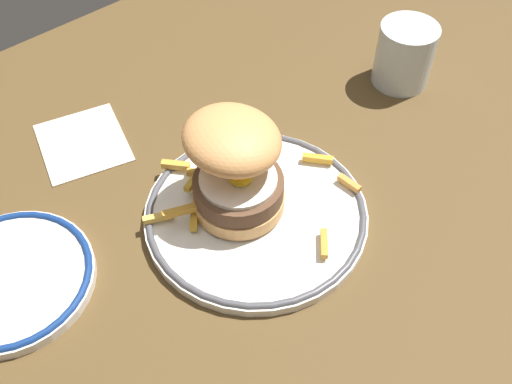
# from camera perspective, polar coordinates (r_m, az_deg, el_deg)

# --- Properties ---
(ground_plane) EXTENTS (1.33, 0.90, 0.04)m
(ground_plane) POSITION_cam_1_polar(r_m,az_deg,el_deg) (0.68, -4.53, -3.57)
(ground_plane) COLOR brown
(dinner_plate) EXTENTS (0.25, 0.25, 0.02)m
(dinner_plate) POSITION_cam_1_polar(r_m,az_deg,el_deg) (0.66, -0.00, -2.10)
(dinner_plate) COLOR white
(dinner_plate) RESTS_ON ground_plane
(burger) EXTENTS (0.15, 0.15, 0.12)m
(burger) POSITION_cam_1_polar(r_m,az_deg,el_deg) (0.62, -2.19, 2.82)
(burger) COLOR tan
(burger) RESTS_ON dinner_plate
(fries_pile) EXTENTS (0.23, 0.23, 0.02)m
(fries_pile) POSITION_cam_1_polar(r_m,az_deg,el_deg) (0.67, -1.92, 0.85)
(fries_pile) COLOR #ECBB4C
(fries_pile) RESTS_ON dinner_plate
(water_glass) EXTENTS (0.08, 0.08, 0.09)m
(water_glass) POSITION_cam_1_polar(r_m,az_deg,el_deg) (0.84, 14.33, 12.68)
(water_glass) COLOR silver
(water_glass) RESTS_ON ground_plane
(side_plate) EXTENTS (0.17, 0.17, 0.02)m
(side_plate) POSITION_cam_1_polar(r_m,az_deg,el_deg) (0.66, -23.00, -7.87)
(side_plate) COLOR white
(side_plate) RESTS_ON ground_plane
(napkin) EXTENTS (0.13, 0.14, 0.00)m
(napkin) POSITION_cam_1_polar(r_m,az_deg,el_deg) (0.78, -16.68, 4.72)
(napkin) COLOR silver
(napkin) RESTS_ON ground_plane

